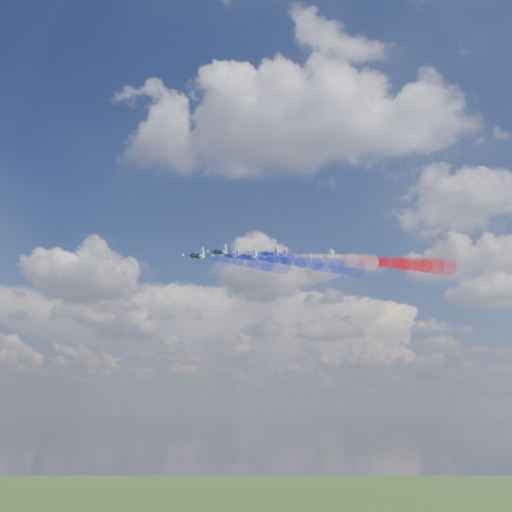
# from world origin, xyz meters

# --- Properties ---
(jet_lead) EXTENTS (13.47, 13.72, 6.33)m
(jet_lead) POSITION_xyz_m (-10.07, 1.82, 154.95)
(jet_lead) COLOR black
(trail_lead) EXTENTS (27.62, 30.22, 13.85)m
(trail_lead) POSITION_xyz_m (5.25, -15.00, 148.64)
(trail_lead) COLOR white
(jet_inner_left) EXTENTS (13.47, 13.72, 6.33)m
(jet_inner_left) POSITION_xyz_m (-9.55, -13.08, 152.15)
(jet_inner_left) COLOR black
(trail_inner_left) EXTENTS (27.62, 30.22, 13.85)m
(trail_inner_left) POSITION_xyz_m (5.77, -29.89, 145.84)
(trail_inner_left) COLOR #192CD9
(jet_inner_right) EXTENTS (13.47, 13.72, 6.33)m
(jet_inner_right) POSITION_xyz_m (4.69, -0.63, 153.59)
(jet_inner_right) COLOR black
(trail_inner_right) EXTENTS (27.62, 30.22, 13.85)m
(trail_inner_right) POSITION_xyz_m (20.02, -17.44, 147.27)
(trail_inner_right) COLOR red
(jet_outer_left) EXTENTS (13.47, 13.72, 6.33)m
(jet_outer_left) POSITION_xyz_m (-11.32, -26.73, 147.61)
(jet_outer_left) COLOR black
(trail_outer_left) EXTENTS (27.62, 30.22, 13.85)m
(trail_outer_left) POSITION_xyz_m (4.01, -43.55, 141.29)
(trail_outer_left) COLOR #192CD9
(jet_center_third) EXTENTS (13.47, 13.72, 6.33)m
(jet_center_third) POSITION_xyz_m (4.58, -13.41, 150.54)
(jet_center_third) COLOR black
(trail_center_third) EXTENTS (27.62, 30.22, 13.85)m
(trail_center_third) POSITION_xyz_m (19.91, -30.22, 144.22)
(trail_center_third) COLOR white
(jet_outer_right) EXTENTS (13.47, 13.72, 6.33)m
(jet_outer_right) POSITION_xyz_m (18.27, -3.08, 151.41)
(jet_outer_right) COLOR black
(trail_outer_right) EXTENTS (27.62, 30.22, 13.85)m
(trail_outer_right) POSITION_xyz_m (33.59, -19.90, 145.09)
(trail_outer_right) COLOR red
(jet_rear_left) EXTENTS (13.47, 13.72, 6.33)m
(jet_rear_left) POSITION_xyz_m (2.35, -28.79, 145.86)
(jet_rear_left) COLOR black
(trail_rear_left) EXTENTS (27.62, 30.22, 13.85)m
(trail_rear_left) POSITION_xyz_m (17.68, -45.60, 139.54)
(trail_rear_left) COLOR #192CD9
(jet_rear_right) EXTENTS (13.47, 13.72, 6.33)m
(jet_rear_right) POSITION_xyz_m (19.10, -17.54, 147.83)
(jet_rear_right) COLOR black
(trail_rear_right) EXTENTS (27.62, 30.22, 13.85)m
(trail_rear_right) POSITION_xyz_m (34.43, -34.36, 141.51)
(trail_rear_right) COLOR red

